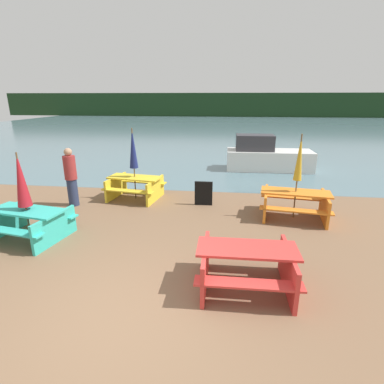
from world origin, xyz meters
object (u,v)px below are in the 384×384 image
Objects in this scene: picnic_table_red at (246,264)px; signboard at (204,193)px; picnic_table_teal at (28,221)px; umbrella_gold at (299,158)px; picnic_table_yellow at (135,185)px; umbrella_navy at (133,149)px; boat at (266,157)px; umbrella_crimson at (21,180)px; person at (71,177)px; picnic_table_orange at (295,202)px.

picnic_table_red is 2.30× the size of signboard.
umbrella_gold is (6.51, 2.08, 1.24)m from picnic_table_teal.
umbrella_navy is (0.00, -0.00, 1.21)m from picnic_table_yellow.
umbrella_navy is 3.09× the size of signboard.
boat is 5.74m from signboard.
signboard is (-2.49, -5.17, -0.23)m from boat.
picnic_table_teal is 10.24m from boat.
picnic_table_teal is 4.82m from signboard.
umbrella_crimson is at bearing 164.80° from picnic_table_red.
umbrella_crimson is at bearing -87.77° from person.
picnic_table_red is at bearing -113.67° from picnic_table_orange.
picnic_table_orange is (6.51, 2.08, 0.02)m from picnic_table_teal.
picnic_table_teal is 0.85× the size of umbrella_navy.
picnic_table_orange is at bearing -1.90° from person.
umbrella_crimson is at bearing -117.28° from umbrella_navy.
boat reaches higher than picnic_table_red.
picnic_table_red reaches higher than signboard.
umbrella_navy is 1.29× the size of person.
picnic_table_yellow is at bearing 62.72° from picnic_table_teal.
picnic_table_red is 6.28m from person.
picnic_table_teal is 6.94m from umbrella_gold.
picnic_table_orange is at bearing 17.70° from umbrella_crimson.
umbrella_gold reaches higher than picnic_table_red.
signboard reaches higher than picnic_table_teal.
umbrella_navy is 0.60× the size of boat.
umbrella_crimson is at bearing -45.00° from picnic_table_teal.
umbrella_crimson reaches higher than picnic_table_teal.
umbrella_gold is at bearing -12.48° from umbrella_navy.
boat is 5.15× the size of signboard.
picnic_table_orange is 2.69m from signboard.
boat is at bearing 45.29° from umbrella_navy.
umbrella_navy is at bearing -63.43° from picnic_table_yellow.
umbrella_navy is 1.00× the size of umbrella_gold.
picnic_table_yellow is at bearing 116.57° from umbrella_navy.
picnic_table_yellow is 0.91× the size of umbrella_crimson.
person is (-6.60, 0.22, 0.44)m from picnic_table_orange.
boat reaches higher than picnic_table_orange.
umbrella_gold is 6.84m from umbrella_crimson.
boat is (1.40, 9.34, 0.14)m from picnic_table_red.
picnic_table_orange is at bearing -12.48° from umbrella_navy.
picnic_table_orange is at bearing 17.70° from picnic_table_teal.
picnic_table_orange is 0.52× the size of boat.
umbrella_gold is at bearing 66.33° from picnic_table_red.
umbrella_navy is at bearing 171.36° from signboard.
picnic_table_orange is 5.91m from boat.
picnic_table_red is 3.94m from umbrella_gold.
umbrella_crimson reaches higher than boat.
umbrella_navy is 2.65m from signboard.
picnic_table_yellow is 2.52× the size of signboard.
umbrella_crimson is 2.76× the size of signboard.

